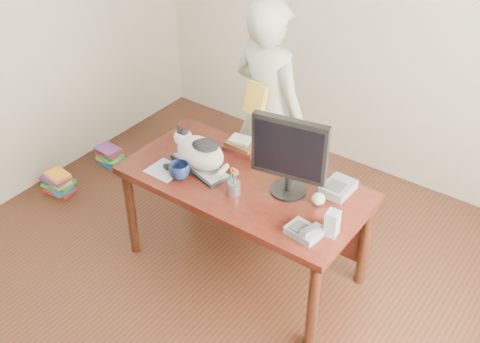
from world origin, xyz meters
name	(u,v)px	position (x,y,z in m)	size (l,w,h in m)	color
room	(178,143)	(0.00, 0.00, 1.35)	(4.50, 4.50, 4.50)	black
desk	(251,193)	(0.00, 0.68, 0.60)	(1.60, 0.80, 0.75)	black
keyboard	(201,166)	(-0.32, 0.54, 0.76)	(0.49, 0.29, 0.03)	black
cat	(199,151)	(-0.33, 0.55, 0.88)	(0.46, 0.30, 0.26)	silver
monitor	(289,153)	(0.29, 0.65, 1.05)	(0.47, 0.27, 0.53)	black
pen_cup	(234,187)	(0.03, 0.44, 0.81)	(0.09, 0.09, 0.20)	gray
mousepad	(165,170)	(-0.49, 0.38, 0.75)	(0.22, 0.20, 0.00)	silver
mouse	(169,167)	(-0.47, 0.40, 0.77)	(0.10, 0.06, 0.04)	black
coffee_mug	(179,171)	(-0.36, 0.38, 0.80)	(0.13, 0.13, 0.11)	#0C1633
phone	(304,231)	(0.58, 0.37, 0.78)	(0.21, 0.17, 0.09)	slate
speaker	(332,223)	(0.71, 0.47, 0.83)	(0.08, 0.09, 0.16)	#A3A3A6
baseball	(318,199)	(0.51, 0.66, 0.79)	(0.08, 0.08, 0.08)	beige
book_stack	(242,145)	(-0.22, 0.88, 0.79)	(0.24, 0.19, 0.09)	#461312
calculator	(338,188)	(0.54, 0.85, 0.78)	(0.17, 0.22, 0.07)	slate
person	(269,112)	(-0.26, 1.26, 0.86)	(0.63, 0.41, 1.73)	white
held_book	(256,99)	(-0.26, 1.09, 1.05)	(0.18, 0.12, 0.23)	gold
book_pile_a	(58,183)	(-1.75, 0.40, 0.09)	(0.27, 0.22, 0.18)	#A32417
book_pile_b	(110,155)	(-1.72, 0.95, 0.07)	(0.26, 0.20, 0.15)	#17508B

